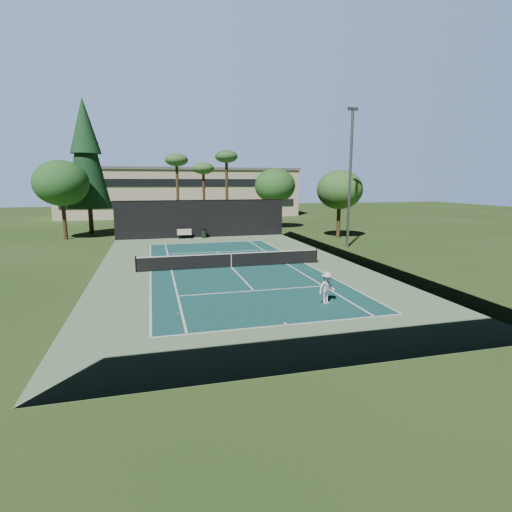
# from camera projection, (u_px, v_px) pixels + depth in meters

# --- Properties ---
(ground) EXTENTS (160.00, 160.00, 0.00)m
(ground) POSITION_uv_depth(u_px,v_px,m) (231.00, 267.00, 27.91)
(ground) COLOR #2B481B
(ground) RESTS_ON ground
(apron_slab) EXTENTS (18.00, 32.00, 0.01)m
(apron_slab) POSITION_uv_depth(u_px,v_px,m) (231.00, 267.00, 27.91)
(apron_slab) COLOR #6A8E63
(apron_slab) RESTS_ON ground
(court_surface) EXTENTS (10.97, 23.77, 0.01)m
(court_surface) POSITION_uv_depth(u_px,v_px,m) (231.00, 267.00, 27.91)
(court_surface) COLOR #184D4B
(court_surface) RESTS_ON ground
(court_lines) EXTENTS (11.07, 23.87, 0.01)m
(court_lines) POSITION_uv_depth(u_px,v_px,m) (231.00, 267.00, 27.91)
(court_lines) COLOR white
(court_lines) RESTS_ON ground
(tennis_net) EXTENTS (12.90, 0.10, 1.10)m
(tennis_net) POSITION_uv_depth(u_px,v_px,m) (231.00, 260.00, 27.81)
(tennis_net) COLOR black
(tennis_net) RESTS_ON ground
(fence) EXTENTS (18.04, 32.05, 4.03)m
(fence) POSITION_uv_depth(u_px,v_px,m) (231.00, 239.00, 27.61)
(fence) COLOR black
(fence) RESTS_ON ground
(player) EXTENTS (1.18, 0.91, 1.60)m
(player) POSITION_uv_depth(u_px,v_px,m) (327.00, 288.00, 19.46)
(player) COLOR silver
(player) RESTS_ON ground
(tennis_ball_a) EXTENTS (0.06, 0.06, 0.06)m
(tennis_ball_a) POSITION_uv_depth(u_px,v_px,m) (178.00, 313.00, 18.06)
(tennis_ball_a) COLOR #BBD22F
(tennis_ball_a) RESTS_ON ground
(tennis_ball_b) EXTENTS (0.06, 0.06, 0.06)m
(tennis_ball_b) POSITION_uv_depth(u_px,v_px,m) (177.00, 260.00, 30.22)
(tennis_ball_b) COLOR #CCD931
(tennis_ball_b) RESTS_ON ground
(tennis_ball_c) EXTENTS (0.07, 0.07, 0.07)m
(tennis_ball_c) POSITION_uv_depth(u_px,v_px,m) (208.00, 259.00, 30.67)
(tennis_ball_c) COLOR #CADF32
(tennis_ball_c) RESTS_ON ground
(tennis_ball_d) EXTENTS (0.06, 0.06, 0.06)m
(tennis_ball_d) POSITION_uv_depth(u_px,v_px,m) (152.00, 256.00, 31.93)
(tennis_ball_d) COLOR #C3E734
(tennis_ball_d) RESTS_ON ground
(park_bench) EXTENTS (1.50, 0.45, 1.02)m
(park_bench) POSITION_uv_depth(u_px,v_px,m) (184.00, 234.00, 42.02)
(park_bench) COLOR beige
(park_bench) RESTS_ON ground
(trash_bin) EXTENTS (0.56, 0.56, 0.95)m
(trash_bin) POSITION_uv_depth(u_px,v_px,m) (204.00, 234.00, 42.52)
(trash_bin) COLOR black
(trash_bin) RESTS_ON ground
(pine_tree) EXTENTS (4.80, 4.80, 15.00)m
(pine_tree) POSITION_uv_depth(u_px,v_px,m) (86.00, 148.00, 44.13)
(pine_tree) COLOR #402E1B
(pine_tree) RESTS_ON ground
(palm_a) EXTENTS (2.80, 2.80, 9.32)m
(palm_a) POSITION_uv_depth(u_px,v_px,m) (177.00, 163.00, 48.76)
(palm_a) COLOR #4C3820
(palm_a) RESTS_ON ground
(palm_b) EXTENTS (2.80, 2.80, 8.42)m
(palm_b) POSITION_uv_depth(u_px,v_px,m) (203.00, 171.00, 51.68)
(palm_b) COLOR #4B2E20
(palm_b) RESTS_ON ground
(palm_c) EXTENTS (2.80, 2.80, 9.77)m
(palm_c) POSITION_uv_depth(u_px,v_px,m) (226.00, 160.00, 49.22)
(palm_c) COLOR #47331E
(palm_c) RESTS_ON ground
(decid_tree_a) EXTENTS (5.12, 5.12, 7.62)m
(decid_tree_a) POSITION_uv_depth(u_px,v_px,m) (275.00, 186.00, 50.34)
(decid_tree_a) COLOR #45311D
(decid_tree_a) RESTS_ON ground
(decid_tree_b) EXTENTS (4.80, 4.80, 7.14)m
(decid_tree_b) POSITION_uv_depth(u_px,v_px,m) (340.00, 190.00, 41.88)
(decid_tree_b) COLOR #4F3821
(decid_tree_b) RESTS_ON ground
(decid_tree_c) EXTENTS (5.44, 5.44, 8.09)m
(decid_tree_c) POSITION_uv_depth(u_px,v_px,m) (61.00, 183.00, 40.52)
(decid_tree_c) COLOR #49361F
(decid_tree_c) RESTS_ON ground
(campus_building) EXTENTS (40.50, 12.50, 8.30)m
(campus_building) POSITION_uv_depth(u_px,v_px,m) (181.00, 192.00, 70.90)
(campus_building) COLOR beige
(campus_building) RESTS_ON ground
(light_pole) EXTENTS (0.90, 0.25, 12.22)m
(light_pole) POSITION_uv_depth(u_px,v_px,m) (350.00, 175.00, 35.42)
(light_pole) COLOR #92949A
(light_pole) RESTS_ON ground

